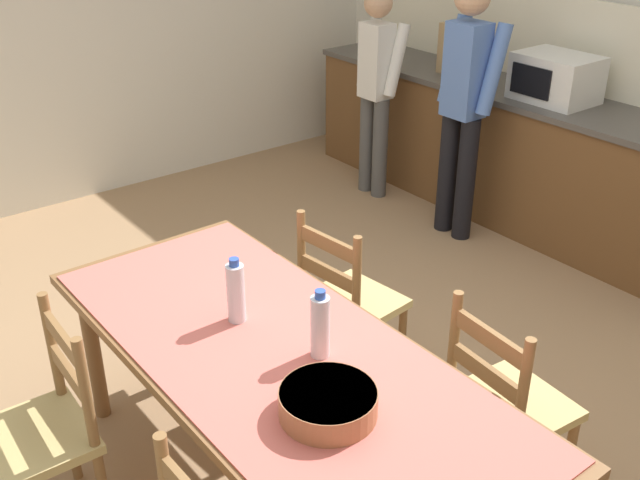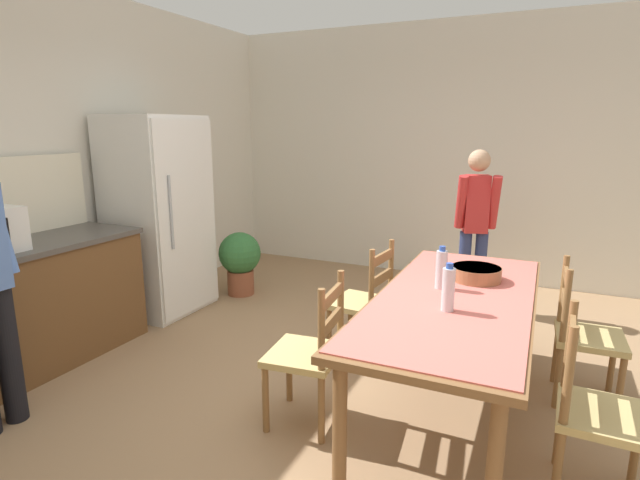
% 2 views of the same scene
% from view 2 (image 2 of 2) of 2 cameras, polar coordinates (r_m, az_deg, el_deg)
% --- Properties ---
extents(ground_plane, '(8.32, 8.32, 0.00)m').
position_cam_2_polar(ground_plane, '(3.36, 1.38, -18.35)').
color(ground_plane, '#9E7A56').
extents(wall_back, '(6.52, 0.12, 2.90)m').
position_cam_2_polar(wall_back, '(4.64, -30.50, 7.47)').
color(wall_back, silver).
rests_on(wall_back, ground).
extents(wall_right, '(0.12, 5.20, 2.90)m').
position_cam_2_polar(wall_right, '(6.02, 14.15, 9.65)').
color(wall_right, silver).
rests_on(wall_right, ground).
extents(refrigerator, '(0.80, 0.73, 1.85)m').
position_cam_2_polar(refrigerator, '(4.95, -17.92, 2.66)').
color(refrigerator, white).
rests_on(refrigerator, ground).
extents(dining_table, '(2.16, 0.91, 0.75)m').
position_cam_2_polar(dining_table, '(3.13, 15.15, -7.44)').
color(dining_table, brown).
rests_on(dining_table, ground).
extents(bottle_near_centre, '(0.07, 0.07, 0.27)m').
position_cam_2_polar(bottle_near_centre, '(2.82, 14.46, -5.41)').
color(bottle_near_centre, silver).
rests_on(bottle_near_centre, dining_table).
extents(bottle_off_centre, '(0.07, 0.07, 0.27)m').
position_cam_2_polar(bottle_off_centre, '(3.19, 13.70, -3.23)').
color(bottle_off_centre, silver).
rests_on(bottle_off_centre, dining_table).
extents(serving_bowl, '(0.32, 0.32, 0.09)m').
position_cam_2_polar(serving_bowl, '(3.44, 17.42, -3.57)').
color(serving_bowl, '#9E6642').
rests_on(serving_bowl, dining_table).
extents(chair_side_far_right, '(0.45, 0.44, 0.91)m').
position_cam_2_polar(chair_side_far_right, '(3.82, 5.12, -7.11)').
color(chair_side_far_right, olive).
rests_on(chair_side_far_right, ground).
extents(chair_side_near_left, '(0.43, 0.41, 0.91)m').
position_cam_2_polar(chair_side_near_left, '(2.77, 28.92, -16.80)').
color(chair_side_near_left, olive).
rests_on(chair_side_near_left, ground).
extents(chair_side_far_left, '(0.46, 0.44, 0.91)m').
position_cam_2_polar(chair_side_far_left, '(3.00, -1.17, -12.83)').
color(chair_side_far_left, olive).
rests_on(chair_side_far_left, ground).
extents(chair_side_near_right, '(0.43, 0.41, 0.91)m').
position_cam_2_polar(chair_side_near_right, '(3.65, 27.90, -9.58)').
color(chair_side_near_right, olive).
rests_on(chair_side_near_right, ground).
extents(person_by_table, '(0.33, 0.43, 1.54)m').
position_cam_2_polar(person_by_table, '(4.95, 17.33, 2.03)').
color(person_by_table, navy).
rests_on(person_by_table, ground).
extents(potted_plant, '(0.44, 0.44, 0.67)m').
position_cam_2_polar(potted_plant, '(5.32, -9.14, -2.13)').
color(potted_plant, brown).
rests_on(potted_plant, ground).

